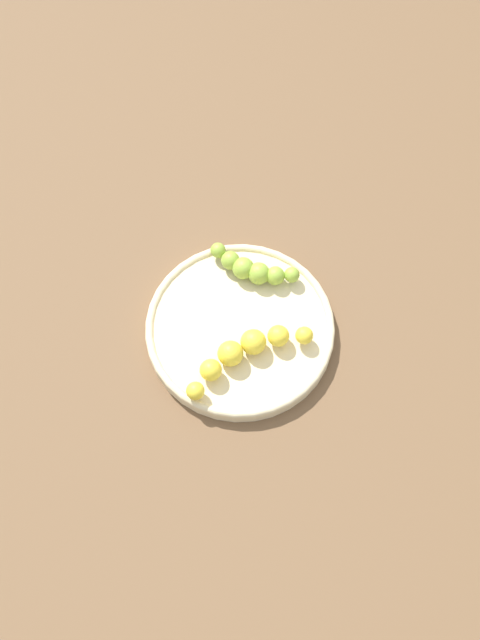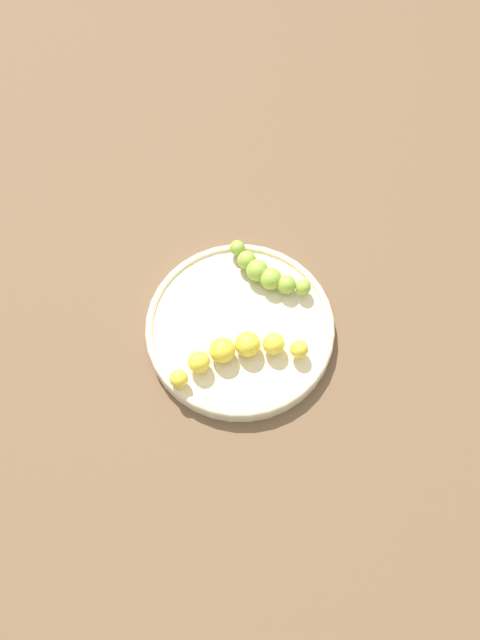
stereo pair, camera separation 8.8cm
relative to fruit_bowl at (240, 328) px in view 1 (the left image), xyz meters
name	(u,v)px [view 1 (the left image)]	position (x,y,z in m)	size (l,w,h in m)	color
ground_plane	(240,332)	(0.00, 0.00, -0.01)	(2.40, 2.40, 0.00)	brown
fruit_bowl	(240,328)	(0.00, 0.00, 0.00)	(0.24, 0.24, 0.02)	beige
banana_yellow	(244,352)	(0.00, -0.04, 0.02)	(0.16, 0.08, 0.03)	yellow
banana_green	(252,269)	(0.03, 0.07, 0.02)	(0.11, 0.07, 0.03)	#8CAD38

